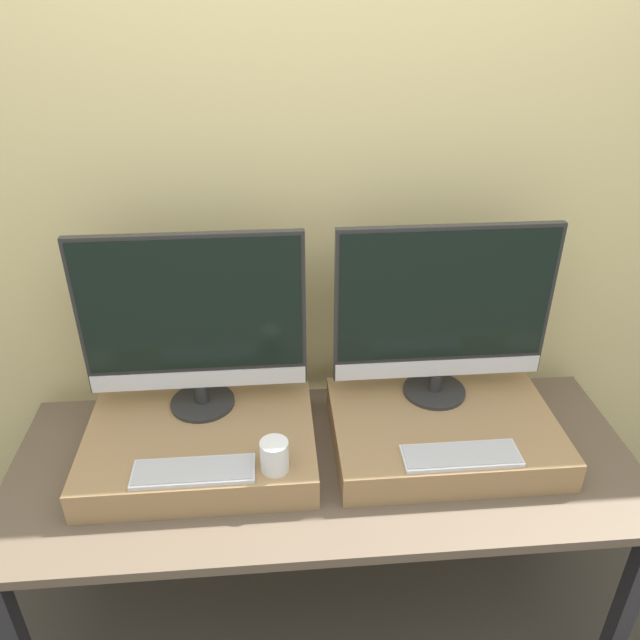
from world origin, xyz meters
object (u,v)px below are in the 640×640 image
Objects in this scene: mug at (275,456)px; monitor_right at (443,310)px; keyboard_right at (461,456)px; monitor_left at (193,320)px; keyboard_left at (194,471)px.

mug is 0.14× the size of monitor_right.
monitor_right is 0.42m from keyboard_right.
keyboard_right is (0.72, -0.30, -0.29)m from monitor_left.
mug is (0.22, 0.00, 0.04)m from keyboard_left.
keyboard_right is at bearing -90.00° from monitor_right.
mug reaches higher than keyboard_right.
keyboard_left is at bearing -180.00° from mug.
monitor_left reaches higher than keyboard_right.
monitor_left reaches higher than keyboard_left.
keyboard_left is at bearing 180.00° from keyboard_right.
keyboard_left is 0.51× the size of monitor_right.
keyboard_left is at bearing -90.00° from monitor_left.
keyboard_left is 0.72m from keyboard_right.
monitor_left is 7.12× the size of mug.
mug is at bearing 0.00° from keyboard_left.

